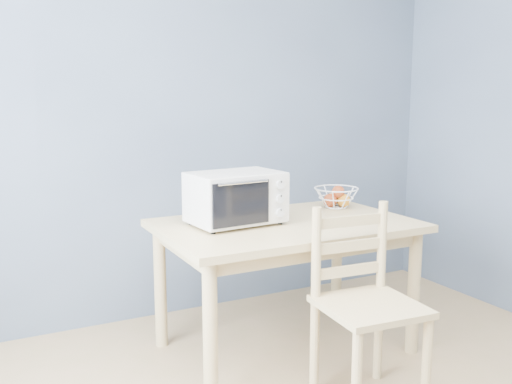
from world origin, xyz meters
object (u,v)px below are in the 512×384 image
dining_table (286,240)px  fruit_basket (336,197)px  toaster_oven (233,198)px  dining_chair (365,308)px

dining_table → fruit_basket: size_ratio=5.02×
dining_table → fruit_basket: (0.49, 0.21, 0.17)m
toaster_oven → fruit_basket: (0.78, 0.14, -0.08)m
toaster_oven → fruit_basket: toaster_oven is taller
dining_table → dining_chair: 0.68m
toaster_oven → dining_table: bearing=-19.4°
toaster_oven → dining_chair: toaster_oven is taller
dining_table → dining_chair: dining_chair is taller
dining_table → toaster_oven: bearing=165.7°
toaster_oven → fruit_basket: bearing=4.9°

